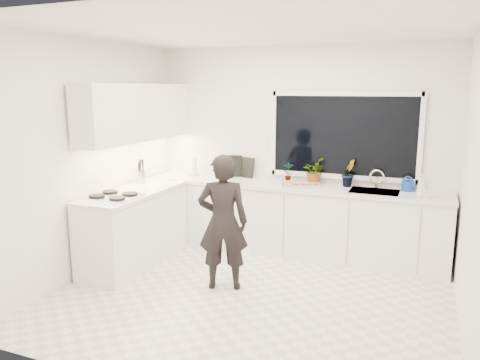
% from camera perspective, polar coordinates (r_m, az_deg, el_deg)
% --- Properties ---
extents(floor, '(4.00, 3.50, 0.02)m').
position_cam_1_polar(floor, '(5.08, 1.30, -14.03)').
color(floor, beige).
rests_on(floor, ground).
extents(wall_back, '(4.00, 0.02, 2.70)m').
position_cam_1_polar(wall_back, '(6.32, 7.08, 3.81)').
color(wall_back, white).
rests_on(wall_back, ground).
extents(wall_left, '(0.02, 3.50, 2.70)m').
position_cam_1_polar(wall_left, '(5.69, -17.94, 2.53)').
color(wall_left, white).
rests_on(wall_left, ground).
extents(wall_right, '(0.02, 3.50, 2.70)m').
position_cam_1_polar(wall_right, '(4.38, 26.75, -0.58)').
color(wall_right, white).
rests_on(wall_right, ground).
extents(ceiling, '(4.00, 3.50, 0.02)m').
position_cam_1_polar(ceiling, '(4.62, 1.46, 18.11)').
color(ceiling, white).
rests_on(ceiling, wall_back).
extents(window, '(1.80, 0.02, 1.00)m').
position_cam_1_polar(window, '(6.13, 12.47, 5.29)').
color(window, black).
rests_on(window, wall_back).
extents(base_cabinets_back, '(3.92, 0.58, 0.88)m').
position_cam_1_polar(base_cabinets_back, '(6.21, 6.12, -4.88)').
color(base_cabinets_back, white).
rests_on(base_cabinets_back, floor).
extents(base_cabinets_left, '(0.58, 1.60, 0.88)m').
position_cam_1_polar(base_cabinets_left, '(5.95, -12.71, -5.82)').
color(base_cabinets_left, white).
rests_on(base_cabinets_left, floor).
extents(countertop_back, '(3.94, 0.62, 0.04)m').
position_cam_1_polar(countertop_back, '(6.09, 6.19, -0.74)').
color(countertop_back, silver).
rests_on(countertop_back, base_cabinets_back).
extents(countertop_left, '(0.62, 1.60, 0.04)m').
position_cam_1_polar(countertop_left, '(5.83, -12.90, -1.50)').
color(countertop_left, silver).
rests_on(countertop_left, base_cabinets_left).
extents(upper_cabinets, '(0.34, 2.10, 0.70)m').
position_cam_1_polar(upper_cabinets, '(6.06, -12.33, 8.08)').
color(upper_cabinets, white).
rests_on(upper_cabinets, wall_left).
extents(sink, '(0.58, 0.42, 0.14)m').
position_cam_1_polar(sink, '(5.91, 16.03, -1.78)').
color(sink, silver).
rests_on(sink, countertop_back).
extents(faucet, '(0.03, 0.03, 0.22)m').
position_cam_1_polar(faucet, '(6.07, 16.33, 0.09)').
color(faucet, silver).
rests_on(faucet, countertop_back).
extents(stovetop, '(0.56, 0.48, 0.03)m').
position_cam_1_polar(stovetop, '(5.56, -15.15, -1.85)').
color(stovetop, black).
rests_on(stovetop, countertop_left).
extents(person, '(0.63, 0.52, 1.48)m').
position_cam_1_polar(person, '(5.02, -2.10, -5.17)').
color(person, black).
rests_on(person, floor).
extents(pizza_tray, '(0.59, 0.52, 0.03)m').
position_cam_1_polar(pizza_tray, '(6.03, 7.48, -0.56)').
color(pizza_tray, silver).
rests_on(pizza_tray, countertop_back).
extents(pizza, '(0.54, 0.46, 0.01)m').
position_cam_1_polar(pizza, '(6.02, 7.49, -0.40)').
color(pizza, red).
rests_on(pizza, pizza_tray).
extents(watering_can, '(0.15, 0.15, 0.13)m').
position_cam_1_polar(watering_can, '(6.02, 19.74, -0.66)').
color(watering_can, '#123AA9').
rests_on(watering_can, countertop_back).
extents(paper_towel_roll, '(0.12, 0.12, 0.26)m').
position_cam_1_polar(paper_towel_roll, '(6.71, -5.73, 1.68)').
color(paper_towel_roll, white).
rests_on(paper_towel_roll, countertop_back).
extents(knife_block, '(0.15, 0.13, 0.22)m').
position_cam_1_polar(knife_block, '(6.55, -2.15, 1.33)').
color(knife_block, '#A2824B').
rests_on(knife_block, countertop_back).
extents(utensil_crock, '(0.17, 0.17, 0.16)m').
position_cam_1_polar(utensil_crock, '(6.27, -11.94, 0.36)').
color(utensil_crock, '#AFAEB3').
rests_on(utensil_crock, countertop_left).
extents(picture_frame_large, '(0.22, 0.09, 0.28)m').
position_cam_1_polar(picture_frame_large, '(6.51, 0.89, 1.54)').
color(picture_frame_large, black).
rests_on(picture_frame_large, countertop_back).
extents(picture_frame_small, '(0.25, 0.07, 0.30)m').
position_cam_1_polar(picture_frame_small, '(6.59, -0.88, 1.74)').
color(picture_frame_small, black).
rests_on(picture_frame_small, countertop_back).
extents(herb_plants, '(0.96, 0.35, 0.34)m').
position_cam_1_polar(herb_plants, '(6.14, 9.67, 1.03)').
color(herb_plants, '#26662D').
rests_on(herb_plants, countertop_back).
extents(soap_bottles, '(0.16, 0.12, 0.28)m').
position_cam_1_polar(soap_bottles, '(5.70, 21.43, -0.80)').
color(soap_bottles, '#D8BF66').
rests_on(soap_bottles, countertop_back).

